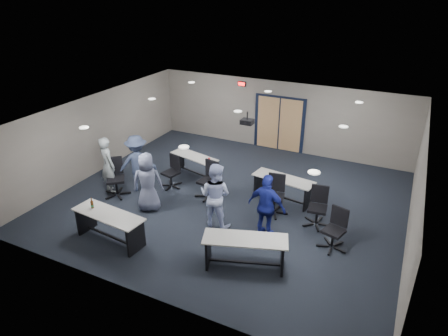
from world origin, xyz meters
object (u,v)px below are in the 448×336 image
at_px(table_front_right, 245,247).
at_px(person_lightblue, 215,195).
at_px(chair_back_a, 171,172).
at_px(person_navy, 267,207).
at_px(chair_back_c, 275,196).
at_px(chair_loose_left, 115,178).
at_px(table_front_left, 109,222).
at_px(person_back, 137,163).
at_px(chair_back_d, 318,207).
at_px(table_back_left, 194,162).
at_px(chair_back_b, 208,180).
at_px(chair_loose_right, 334,230).
at_px(person_gray, 108,165).
at_px(person_plaid, 148,182).
at_px(table_back_right, 283,185).

xyz_separation_m(table_front_right, person_lightblue, (-1.42, 1.28, 0.38)).
xyz_separation_m(chair_back_a, person_navy, (3.73, -1.25, 0.36)).
height_order(chair_back_c, person_navy, person_navy).
distance_m(chair_back_c, chair_loose_left, 4.89).
xyz_separation_m(table_front_left, person_back, (-1.05, 2.60, 0.36)).
bearing_deg(person_navy, person_back, -1.37).
bearing_deg(person_lightblue, chair_back_d, -153.74).
bearing_deg(table_back_left, chair_back_b, -32.07).
bearing_deg(chair_back_b, chair_back_d, 7.90).
relative_size(table_back_left, chair_loose_right, 1.70).
distance_m(table_front_left, chair_back_d, 5.49).
bearing_deg(table_back_left, person_gray, -116.17).
bearing_deg(chair_loose_right, chair_back_d, 142.36).
distance_m(table_front_left, chair_loose_right, 5.64).
distance_m(person_gray, person_navy, 5.29).
relative_size(table_front_left, table_front_right, 0.99).
height_order(chair_back_b, chair_back_c, chair_back_c).
bearing_deg(chair_back_c, chair_back_a, 169.30).
relative_size(table_back_left, person_plaid, 1.04).
xyz_separation_m(chair_loose_right, person_navy, (-1.68, -0.24, 0.35)).
bearing_deg(chair_back_b, chair_back_a, -174.26).
bearing_deg(chair_back_d, table_front_right, -120.52).
bearing_deg(person_plaid, table_back_right, -175.86).
xyz_separation_m(chair_loose_left, chair_loose_right, (6.62, 0.22, -0.06)).
bearing_deg(person_plaid, table_front_right, 132.61).
bearing_deg(table_back_right, chair_back_b, -150.91).
xyz_separation_m(table_front_right, person_navy, (0.00, 1.37, 0.35)).
height_order(chair_back_b, chair_loose_right, chair_back_b).
height_order(table_back_right, chair_back_b, chair_back_b).
height_order(table_front_right, person_plaid, person_plaid).
height_order(table_back_left, person_plaid, person_plaid).
bearing_deg(chair_back_d, chair_loose_left, -176.92).
distance_m(chair_loose_left, person_plaid, 1.45).
relative_size(chair_back_d, person_gray, 0.61).
bearing_deg(person_lightblue, table_front_left, 42.01).
bearing_deg(chair_loose_left, table_back_left, 18.98).
bearing_deg(table_front_right, person_plaid, 143.00).
relative_size(chair_back_d, chair_loose_right, 1.03).
bearing_deg(chair_back_b, person_plaid, -121.71).
xyz_separation_m(table_back_left, person_gray, (-1.82, -2.18, 0.43)).
bearing_deg(person_navy, chair_back_a, -11.60).
distance_m(chair_loose_right, person_back, 6.27).
height_order(chair_loose_left, person_navy, person_navy).
relative_size(chair_back_a, chair_back_b, 0.92).
height_order(table_front_left, person_gray, person_gray).
bearing_deg(chair_back_c, person_gray, -178.07).
xyz_separation_m(table_back_left, person_back, (-1.10, -1.66, 0.43)).
xyz_separation_m(table_back_right, chair_back_b, (-2.14, -0.81, 0.06)).
height_order(chair_loose_left, person_plaid, person_plaid).
bearing_deg(chair_loose_right, chair_back_a, -174.03).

